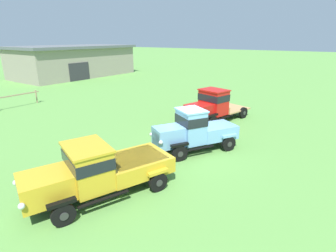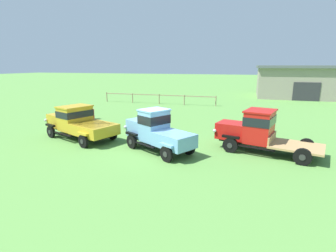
# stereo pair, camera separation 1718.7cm
# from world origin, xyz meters

# --- Properties ---
(ground_plane) EXTENTS (240.00, 240.00, 0.00)m
(ground_plane) POSITION_xyz_m (0.00, 0.00, 0.00)
(ground_plane) COLOR #5B9342
(farm_shed) EXTENTS (17.58, 9.56, 4.52)m
(farm_shed) POSITION_xyz_m (14.44, 29.06, 2.28)
(farm_shed) COLOR gray
(farm_shed) RESTS_ON ground
(paddock_fence) EXTENTS (14.03, 0.62, 1.18)m
(paddock_fence) POSITION_xyz_m (-5.62, 16.55, 0.86)
(paddock_fence) COLOR #997F60
(paddock_fence) RESTS_ON ground
(vintage_truck_foreground_near) EXTENTS (5.80, 3.70, 2.06)m
(vintage_truck_foreground_near) POSITION_xyz_m (-5.40, 0.69, 1.04)
(vintage_truck_foreground_near) COLOR black
(vintage_truck_foreground_near) RESTS_ON ground
(vintage_truck_second_in_line) EXTENTS (4.63, 3.47, 2.27)m
(vintage_truck_second_in_line) POSITION_xyz_m (0.19, -0.20, 1.12)
(vintage_truck_second_in_line) COLOR black
(vintage_truck_second_in_line) RESTS_ON ground
(vintage_truck_midrow_center) EXTENTS (5.73, 3.25, 2.27)m
(vintage_truck_midrow_center) POSITION_xyz_m (5.32, 1.34, 1.18)
(vintage_truck_midrow_center) COLOR black
(vintage_truck_midrow_center) RESTS_ON ground
(oil_drum_beside_row) EXTENTS (0.61, 0.61, 0.87)m
(oil_drum_beside_row) POSITION_xyz_m (-8.08, 6.08, 0.44)
(oil_drum_beside_row) COLOR red
(oil_drum_beside_row) RESTS_ON ground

